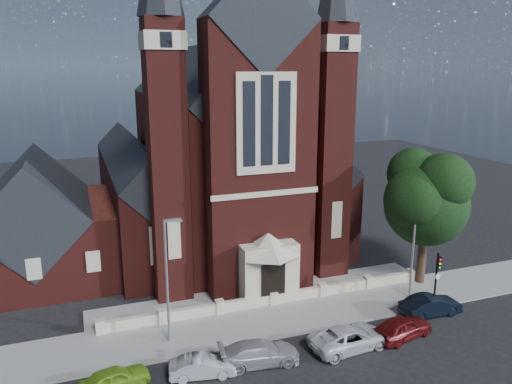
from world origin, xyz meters
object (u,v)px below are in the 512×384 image
Objects in this scene: street_tree at (430,200)px; car_navy at (431,305)px; parish_hall at (37,230)px; car_dark_red at (402,327)px; car_silver_a at (202,367)px; car_lime_van at (115,379)px; car_white_suv at (350,338)px; street_lamp_right at (415,240)px; street_lamp_left at (168,274)px; car_silver_b at (259,353)px; church at (211,157)px; traffic_signal at (437,272)px.

street_tree reaches higher than car_navy.
car_dark_red is (22.03, -18.53, -3.28)m from parish_hall.
car_lime_van is at bearing 93.61° from car_silver_a.
parish_hall is 26.15m from car_white_suv.
parish_hall is at bearing 36.12° from car_silver_a.
street_lamp_right is 9.79m from car_white_suv.
parish_hall reaches higher than street_lamp_left.
car_lime_van is at bearing -167.55° from street_tree.
car_navy is (17.65, -2.67, -3.87)m from street_lamp_left.
car_silver_b is at bearing -55.35° from parish_hall.
car_silver_a is at bearing -76.62° from street_lamp_left.
car_white_suv is at bearing -150.55° from street_lamp_right.
church is 4.31× the size of street_lamp_left.
street_tree is 3.84m from street_lamp_right.
parish_hall is 2.83× the size of car_dark_red.
street_lamp_right is 2.19× the size of car_silver_a.
street_lamp_right is (10.09, -18.94, -3.59)m from church.
traffic_signal is 1.08× the size of car_silver_a.
parish_hall is 18.48m from car_lime_van.
car_white_suv is (18.27, -18.42, -3.30)m from parish_hall.
car_dark_red is at bearing -85.67° from car_silver_b.
street_lamp_right is (18.00, 0.00, 0.00)m from street_lamp_left.
car_silver_b is at bearing 81.35° from car_white_suv.
street_lamp_left reaches higher than car_lime_van.
car_silver_a is (-17.02, -4.12, -3.99)m from street_lamp_right.
car_silver_b is at bearing -170.27° from traffic_signal.
traffic_signal is 0.93× the size of car_dark_red.
car_silver_a is 12.97m from car_dark_red.
car_lime_van is at bearing 81.60° from car_white_suv.
car_navy is (-1.26, -1.10, -1.85)m from traffic_signal.
street_tree is at bearing -53.83° from church.
traffic_signal is 2.50m from car_navy.
parish_hall reaches higher than car_dark_red.
church is 21.38m from street_tree.
car_white_suv reaches higher than car_lime_van.
car_white_suv is 3.76m from car_dark_red.
car_white_suv is 1.19× the size of car_dark_red.
car_lime_van is at bearing -117.19° from church.
car_silver_a is at bearing 95.86° from car_navy.
church reaches higher than car_white_suv.
street_tree is 1.32× the size of street_lamp_left.
car_lime_van is 0.79× the size of car_silver_b.
church is at bearing -1.58° from car_silver_b.
car_silver_a is at bearing -106.73° from church.
car_silver_b is (8.08, -0.43, 0.05)m from car_lime_van.
car_navy is at bearing -123.14° from street_tree.
street_tree reaches higher than street_lamp_right.
car_dark_red is at bearing -82.28° from car_silver_a.
traffic_signal reaches higher than car_silver_b.
traffic_signal reaches higher than car_lime_van.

